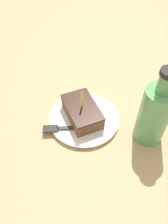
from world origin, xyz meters
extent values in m
cube|color=tan|center=(0.00, 0.00, -0.02)|extent=(2.40, 2.40, 0.04)
cylinder|color=white|center=(0.03, -0.03, 0.01)|extent=(0.21, 0.21, 0.02)
cylinder|color=white|center=(0.03, -0.03, 0.01)|extent=(0.22, 0.22, 0.01)
cube|color=brown|center=(0.02, -0.02, 0.04)|extent=(0.08, 0.14, 0.04)
cube|color=black|center=(0.02, -0.02, 0.06)|extent=(0.09, 0.14, 0.01)
cylinder|color=#EAD84C|center=(0.02, -0.02, 0.09)|extent=(0.01, 0.01, 0.05)
cone|color=yellow|center=(0.02, -0.02, 0.12)|extent=(0.01, 0.01, 0.01)
cube|color=#262626|center=(0.00, -0.06, 0.02)|extent=(0.13, 0.05, 0.00)
cube|color=#262626|center=(-0.08, -0.03, 0.02)|extent=(0.05, 0.04, 0.00)
cylinder|color=#599959|center=(0.18, -0.15, 0.09)|extent=(0.08, 0.08, 0.18)
cylinder|color=#599959|center=(0.18, -0.15, 0.20)|extent=(0.04, 0.04, 0.05)
camera|label=1|loc=(-0.14, -0.42, 0.53)|focal=35.00mm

